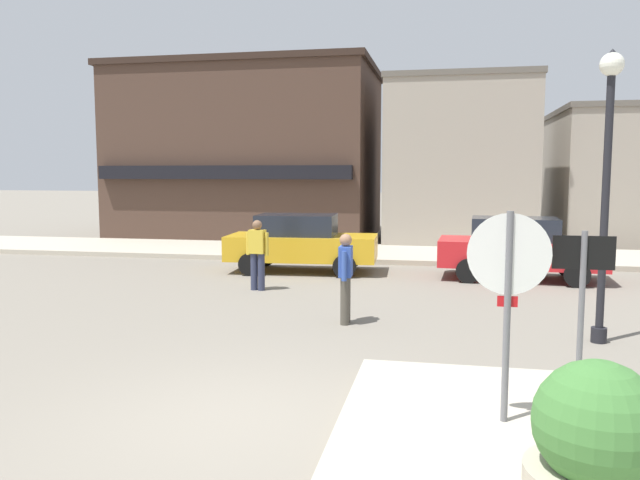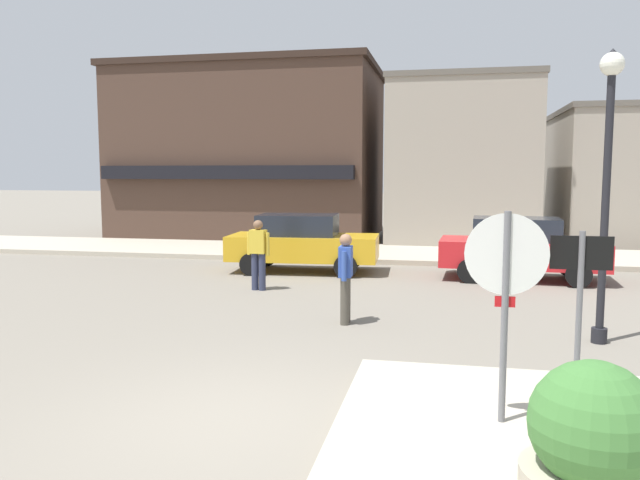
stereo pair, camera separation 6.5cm
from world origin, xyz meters
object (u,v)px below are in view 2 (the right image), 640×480
Objects in this scene: lamp_post at (608,154)px; parked_car_nearest at (302,242)px; parked_car_second at (520,248)px; one_way_sign at (579,307)px; planter at (592,444)px; pedestrian_crossing_near at (346,276)px; stop_sign at (505,289)px; pedestrian_crossing_far at (258,253)px.

parked_car_nearest is at bearing 136.10° from lamp_post.
parked_car_second is at bearing 95.77° from lamp_post.
planter is (-0.17, -1.56, -0.77)m from one_way_sign.
lamp_post is at bearing -84.23° from parked_car_second.
parked_car_nearest is 5.96m from pedestrian_crossing_near.
stop_sign is 0.56× the size of parked_car_nearest.
pedestrian_crossing_near reaches higher than parked_car_second.
one_way_sign is 9.68m from parked_car_second.
one_way_sign is 0.51× the size of parked_car_nearest.
parked_car_second is 6.59m from pedestrian_crossing_far.
lamp_post is at bearing 65.46° from stop_sign.
parked_car_second reaches higher than planter.
pedestrian_crossing_near is 1.00× the size of pedestrian_crossing_far.
one_way_sign reaches higher than pedestrian_crossing_near.
lamp_post reaches higher than pedestrian_crossing_near.
pedestrian_crossing_far is at bearing 131.88° from pedestrian_crossing_near.
one_way_sign is 1.30× the size of pedestrian_crossing_far.
stop_sign is 10.93m from parked_car_nearest.
lamp_post is 1.11× the size of parked_car_nearest.
stop_sign is 1.88× the size of planter.
planter is at bearing -93.23° from parked_car_second.
one_way_sign reaches higher than pedestrian_crossing_far.
planter is (0.57, -1.38, -0.96)m from stop_sign.
pedestrian_crossing_far is at bearing 128.57° from one_way_sign.
stop_sign reaches higher than pedestrian_crossing_near.
lamp_post is 6.30m from parked_car_second.
one_way_sign is 1.74m from planter.
parked_car_nearest is 5.65m from parked_car_second.
planter is at bearing -103.01° from lamp_post.
parked_car_nearest is at bearing 178.80° from parked_car_second.
pedestrian_crossing_far is (-4.81, 7.14, -0.65)m from stop_sign.
lamp_post is 4.66m from pedestrian_crossing_near.
lamp_post is 8.94m from parked_car_nearest.
parked_car_second is at bearing 87.24° from one_way_sign.
pedestrian_crossing_near is at bearing -48.12° from pedestrian_crossing_far.
parked_car_nearest is (-5.19, 9.77, -0.52)m from one_way_sign.
stop_sign reaches higher than parked_car_nearest.
stop_sign reaches higher than parked_car_second.
parked_car_nearest is 2.54× the size of pedestrian_crossing_far.
pedestrian_crossing_far reaches higher than parked_car_second.
pedestrian_crossing_near is at bearing 126.22° from one_way_sign.
parked_car_second is at bearing 57.02° from pedestrian_crossing_near.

